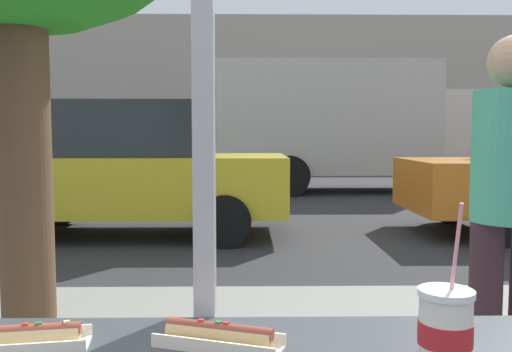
% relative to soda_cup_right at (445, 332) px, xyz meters
% --- Properties ---
extents(ground_plane, '(60.00, 60.00, 0.00)m').
position_rel_soda_cup_right_xyz_m(ground_plane, '(-0.46, 8.28, -1.02)').
color(ground_plane, '#2D2D30').
extents(building_facade_far, '(28.00, 1.20, 6.28)m').
position_rel_soda_cup_right_xyz_m(building_facade_far, '(-0.46, 22.15, 2.12)').
color(building_facade_far, '#A89E8E').
rests_on(building_facade_far, ground).
extents(soda_cup_right, '(0.10, 0.10, 0.32)m').
position_rel_soda_cup_right_xyz_m(soda_cup_right, '(0.00, 0.00, 0.00)').
color(soda_cup_right, silver).
rests_on(soda_cup_right, window_counter).
extents(hotdog_tray_near, '(0.26, 0.13, 0.05)m').
position_rel_soda_cup_right_xyz_m(hotdog_tray_near, '(-0.81, 0.14, -0.06)').
color(hotdog_tray_near, silver).
rests_on(hotdog_tray_near, window_counter).
extents(hotdog_tray_far, '(0.28, 0.16, 0.05)m').
position_rel_soda_cup_right_xyz_m(hotdog_tray_far, '(-0.41, 0.14, -0.06)').
color(hotdog_tray_far, beige).
rests_on(hotdog_tray_far, window_counter).
extents(parked_car_yellow, '(4.12, 1.89, 1.79)m').
position_rel_soda_cup_right_xyz_m(parked_car_yellow, '(-1.95, 6.32, -0.12)').
color(parked_car_yellow, gold).
rests_on(parked_car_yellow, ground).
extents(box_truck, '(6.74, 2.44, 3.01)m').
position_rel_soda_cup_right_xyz_m(box_truck, '(2.18, 11.89, 0.62)').
color(box_truck, beige).
rests_on(box_truck, ground).
extents(pedestrian, '(0.32, 0.32, 1.63)m').
position_rel_soda_cup_right_xyz_m(pedestrian, '(0.77, 1.34, 0.07)').
color(pedestrian, '#3A242B').
rests_on(pedestrian, sidewalk_strip).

